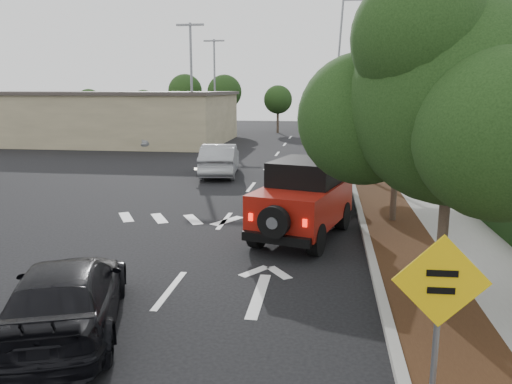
% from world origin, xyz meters
% --- Properties ---
extents(ground, '(120.00, 120.00, 0.00)m').
position_xyz_m(ground, '(0.00, 0.00, 0.00)').
color(ground, black).
rests_on(ground, ground).
extents(curb, '(0.20, 70.00, 0.15)m').
position_xyz_m(curb, '(4.60, 12.00, 0.07)').
color(curb, '#9E9B93').
rests_on(curb, ground).
extents(planting_strip, '(1.80, 70.00, 0.12)m').
position_xyz_m(planting_strip, '(5.60, 12.00, 0.06)').
color(planting_strip, black).
rests_on(planting_strip, ground).
extents(sidewalk, '(2.00, 70.00, 0.12)m').
position_xyz_m(sidewalk, '(7.50, 12.00, 0.06)').
color(sidewalk, gray).
rests_on(sidewalk, ground).
extents(hedge, '(0.80, 70.00, 0.80)m').
position_xyz_m(hedge, '(8.90, 12.00, 0.40)').
color(hedge, black).
rests_on(hedge, ground).
extents(commercial_building, '(22.00, 12.00, 4.00)m').
position_xyz_m(commercial_building, '(-16.00, 30.00, 2.00)').
color(commercial_building, gray).
rests_on(commercial_building, ground).
extents(transmission_tower, '(7.00, 4.00, 28.00)m').
position_xyz_m(transmission_tower, '(6.00, 48.00, 0.00)').
color(transmission_tower, slate).
rests_on(transmission_tower, ground).
extents(street_tree_near, '(3.80, 3.80, 5.92)m').
position_xyz_m(street_tree_near, '(5.60, -0.50, 0.00)').
color(street_tree_near, black).
rests_on(street_tree_near, ground).
extents(street_tree_mid, '(3.20, 3.20, 5.32)m').
position_xyz_m(street_tree_mid, '(5.60, 6.50, 0.00)').
color(street_tree_mid, black).
rests_on(street_tree_mid, ground).
extents(street_tree_far, '(3.40, 3.40, 5.62)m').
position_xyz_m(street_tree_far, '(5.60, 13.00, 0.00)').
color(street_tree_far, black).
rests_on(street_tree_far, ground).
extents(light_pole_a, '(2.00, 0.22, 9.00)m').
position_xyz_m(light_pole_a, '(-6.50, 26.00, 0.00)').
color(light_pole_a, slate).
rests_on(light_pole_a, ground).
extents(light_pole_b, '(2.00, 0.22, 9.00)m').
position_xyz_m(light_pole_b, '(-7.50, 38.00, 0.00)').
color(light_pole_b, slate).
rests_on(light_pole_b, ground).
extents(red_jeep, '(3.04, 4.72, 2.31)m').
position_xyz_m(red_jeep, '(2.77, 4.63, 1.17)').
color(red_jeep, black).
rests_on(red_jeep, ground).
extents(silver_suv_ahead, '(2.93, 5.88, 1.60)m').
position_xyz_m(silver_suv_ahead, '(2.90, 9.59, 0.80)').
color(silver_suv_ahead, '#ACADB3').
rests_on(silver_suv_ahead, ground).
extents(black_suv_oncoming, '(3.32, 5.05, 1.36)m').
position_xyz_m(black_suv_oncoming, '(-1.26, -2.10, 0.68)').
color(black_suv_oncoming, black).
rests_on(black_suv_oncoming, ground).
extents(silver_sedan_oncoming, '(2.32, 5.11, 1.63)m').
position_xyz_m(silver_sedan_oncoming, '(-2.09, 15.01, 0.81)').
color(silver_sedan_oncoming, '#93959A').
rests_on(silver_sedan_oncoming, ground).
extents(parked_suv, '(4.88, 2.84, 1.56)m').
position_xyz_m(parked_suv, '(-7.80, 25.23, 0.78)').
color(parked_suv, '#AFB3B7').
rests_on(parked_suv, ground).
extents(speed_hump_sign, '(1.20, 0.11, 2.54)m').
position_xyz_m(speed_hump_sign, '(4.80, -4.02, 1.76)').
color(speed_hump_sign, slate).
rests_on(speed_hump_sign, ground).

